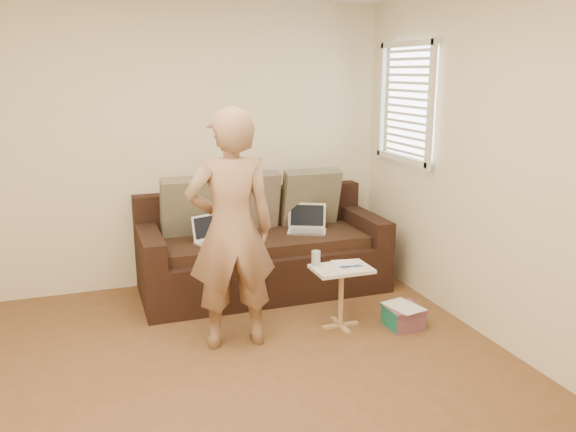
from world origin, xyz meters
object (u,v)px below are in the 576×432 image
Objects in this scene: person at (231,230)px; side_table at (341,297)px; drinking_glass at (316,258)px; laptop_silver at (307,232)px; laptop_white at (217,243)px; striped_box at (403,316)px; sofa at (263,245)px.

person is 3.55× the size of side_table.
drinking_glass is at bearing -167.61° from person.
laptop_silver is 2.94× the size of drinking_glass.
drinking_glass is at bearing -71.92° from laptop_white.
laptop_white reaches higher than striped_box.
laptop_silver is 0.98m from side_table.
person is 0.78m from drinking_glass.
laptop_white is (-0.86, -0.06, 0.00)m from laptop_silver.
laptop_silver reaches higher than side_table.
side_table is 0.37m from drinking_glass.
side_table is (0.87, 0.01, -0.63)m from person.
laptop_silver is 1.38m from person.
drinking_glass is at bearing -80.68° from laptop_silver.
striped_box is at bearing -20.13° from side_table.
person is (-0.08, -0.88, 0.35)m from laptop_white.
laptop_silver is (0.41, -0.04, 0.10)m from sofa.
laptop_silver is at bearing 73.45° from drinking_glass.
drinking_glass is (0.17, -0.88, 0.13)m from sofa.
laptop_silver is at bearing -131.51° from person.
laptop_silver is 0.86m from laptop_white.
laptop_white is at bearing 140.21° from striped_box.
sofa reaches higher than laptop_white.
drinking_glass is (0.70, 0.11, -0.32)m from person.
side_table is at bearing -68.29° from laptop_white.
sofa is 0.47m from laptop_white.
striped_box is at bearing -60.13° from laptop_white.
sofa is at bearing -160.19° from laptop_silver.
laptop_silver is 0.72× the size of side_table.
laptop_white is 0.19× the size of person.
laptop_white is (-0.45, -0.11, 0.10)m from sofa.
side_table is 0.52m from striped_box.
person is (-0.95, -0.94, 0.35)m from laptop_silver.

